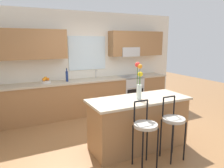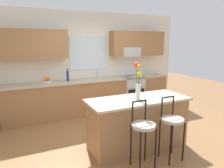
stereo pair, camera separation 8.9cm
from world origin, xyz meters
The scene contains 11 objects.
ground_plane centered at (0.00, 0.00, 0.00)m, with size 14.00×14.00×0.00m, color olive.
back_wall_assembly centered at (0.02, 1.99, 1.51)m, with size 5.60×0.50×2.70m.
counter_run centered at (0.00, 1.70, 0.47)m, with size 4.56×0.64×0.92m.
sink_faucet centered at (0.19, 1.84, 1.06)m, with size 0.02×0.13×0.23m.
oven_range centered at (1.19, 1.68, 0.46)m, with size 0.60×0.64×0.92m.
kitchen_island centered at (0.08, -0.46, 0.46)m, with size 1.83×0.77×0.92m.
bar_stool_near centered at (-0.20, -1.06, 0.64)m, with size 0.36×0.36×1.04m.
bar_stool_middle centered at (0.35, -1.06, 0.64)m, with size 0.36×0.36×1.04m.
flower_vase centered at (0.05, -0.49, 1.25)m, with size 0.14×0.14×0.65m.
fruit_bowl_oranges centered at (-1.19, 1.70, 0.98)m, with size 0.24×0.24×0.16m.
bottle_olive_oil centered at (-0.66, 1.70, 1.06)m, with size 0.06×0.06×0.34m.
Camera 2 is at (-1.89, -3.55, 1.93)m, focal length 33.83 mm.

